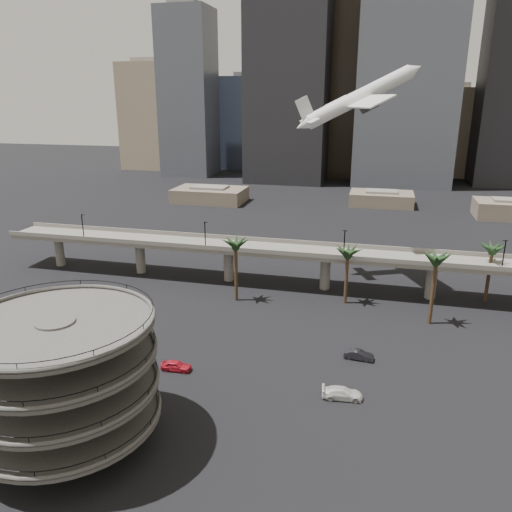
% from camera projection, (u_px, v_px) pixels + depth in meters
% --- Properties ---
extents(ground, '(700.00, 700.00, 0.00)m').
position_uv_depth(ground, '(183.00, 439.00, 61.45)').
color(ground, black).
rests_on(ground, ground).
extents(parking_ramp, '(22.20, 22.20, 17.35)m').
position_uv_depth(parking_ramp, '(62.00, 371.00, 57.78)').
color(parking_ramp, '#454240').
rests_on(parking_ramp, ground).
extents(overpass, '(130.00, 9.30, 14.70)m').
position_uv_depth(overpass, '(276.00, 253.00, 110.05)').
color(overpass, slate).
rests_on(overpass, ground).
extents(palm_trees, '(54.40, 18.40, 14.00)m').
position_uv_depth(palm_trees, '(376.00, 253.00, 96.91)').
color(palm_trees, '#4A311F').
rests_on(palm_trees, ground).
extents(low_buildings, '(135.00, 27.50, 6.80)m').
position_uv_depth(low_buildings, '(341.00, 200.00, 190.50)').
color(low_buildings, brown).
rests_on(low_buildings, ground).
extents(skyline, '(269.00, 86.00, 131.06)m').
position_uv_depth(skyline, '(375.00, 81.00, 244.03)').
color(skyline, gray).
rests_on(skyline, ground).
extents(airborne_jet, '(27.73, 26.54, 15.71)m').
position_uv_depth(airborne_jet, '(359.00, 98.00, 108.28)').
color(airborne_jet, white).
rests_on(airborne_jet, ground).
extents(car_a, '(4.77, 2.11, 1.60)m').
position_uv_depth(car_a, '(176.00, 366.00, 76.63)').
color(car_a, red).
rests_on(car_a, ground).
extents(car_b, '(4.81, 2.00, 1.55)m').
position_uv_depth(car_b, '(359.00, 355.00, 79.86)').
color(car_b, black).
rests_on(car_b, ground).
extents(car_c, '(5.88, 2.94, 1.64)m').
position_uv_depth(car_c, '(342.00, 393.00, 69.46)').
color(car_c, silver).
rests_on(car_c, ground).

